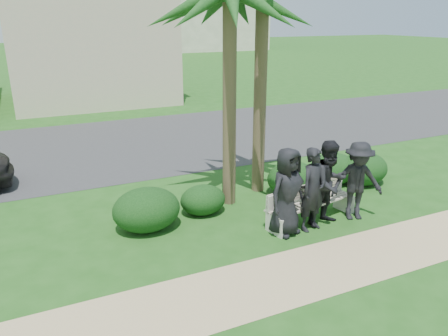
{
  "coord_description": "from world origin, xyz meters",
  "views": [
    {
      "loc": [
        -4.59,
        -7.42,
        4.42
      ],
      "look_at": [
        -0.69,
        1.0,
        1.18
      ],
      "focal_mm": 35.0,
      "sensor_mm": 36.0,
      "label": 1
    }
  ],
  "objects_px": {
    "man_a": "(287,192)",
    "man_d": "(357,181)",
    "man_c": "(329,183)",
    "park_bench": "(311,206)",
    "man_b": "(313,190)"
  },
  "relations": [
    {
      "from": "man_a",
      "to": "man_d",
      "type": "relative_size",
      "value": 1.04
    },
    {
      "from": "man_c",
      "to": "park_bench",
      "type": "bearing_deg",
      "value": 123.84
    },
    {
      "from": "man_b",
      "to": "man_d",
      "type": "height_order",
      "value": "man_b"
    },
    {
      "from": "man_b",
      "to": "man_c",
      "type": "xyz_separation_m",
      "value": [
        0.48,
        0.08,
        0.04
      ]
    },
    {
      "from": "man_b",
      "to": "man_d",
      "type": "relative_size",
      "value": 1.01
    },
    {
      "from": "man_c",
      "to": "man_b",
      "type": "bearing_deg",
      "value": -179.45
    },
    {
      "from": "man_a",
      "to": "man_b",
      "type": "bearing_deg",
      "value": -22.87
    },
    {
      "from": "park_bench",
      "to": "man_b",
      "type": "distance_m",
      "value": 0.7
    },
    {
      "from": "park_bench",
      "to": "man_c",
      "type": "xyz_separation_m",
      "value": [
        0.24,
        -0.26,
        0.6
      ]
    },
    {
      "from": "park_bench",
      "to": "man_a",
      "type": "xyz_separation_m",
      "value": [
        -0.86,
        -0.27,
        0.59
      ]
    },
    {
      "from": "park_bench",
      "to": "man_b",
      "type": "relative_size",
      "value": 1.28
    },
    {
      "from": "man_d",
      "to": "park_bench",
      "type": "bearing_deg",
      "value": -178.79
    },
    {
      "from": "park_bench",
      "to": "man_d",
      "type": "height_order",
      "value": "man_d"
    },
    {
      "from": "man_d",
      "to": "man_b",
      "type": "bearing_deg",
      "value": -159.66
    },
    {
      "from": "man_a",
      "to": "man_d",
      "type": "distance_m",
      "value": 1.83
    }
  ]
}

